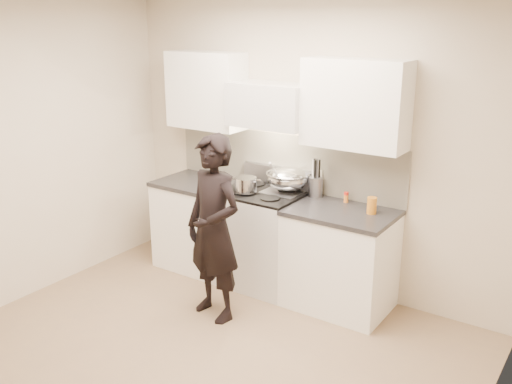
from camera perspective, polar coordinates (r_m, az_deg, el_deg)
ground_plane at (r=4.60m, az=-6.34°, el=-16.44°), size 4.00×4.00×0.00m
room_shell at (r=4.26m, az=-4.41°, el=4.37°), size 4.04×3.54×2.70m
stove at (r=5.55m, az=0.64°, el=-4.60°), size 0.76×0.65×0.96m
counter_right at (r=5.18m, az=8.38°, el=-6.62°), size 0.92×0.67×0.92m
counter_left at (r=5.99m, az=-5.61°, el=-3.13°), size 0.82×0.67×0.92m
wok at (r=5.37m, az=3.20°, el=1.36°), size 0.41×0.51×0.33m
stock_pot at (r=5.32m, az=-1.03°, el=0.74°), size 0.28×0.27×0.14m
utensil_crock at (r=5.32m, az=5.98°, el=0.67°), size 0.13×0.13×0.36m
spice_jar at (r=5.21m, az=9.00°, el=-0.52°), size 0.04×0.04×0.10m
oil_glass at (r=4.96m, az=11.51°, el=-1.33°), size 0.08×0.08×0.14m
person at (r=4.85m, az=-4.24°, el=-3.69°), size 0.66×0.50×1.62m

